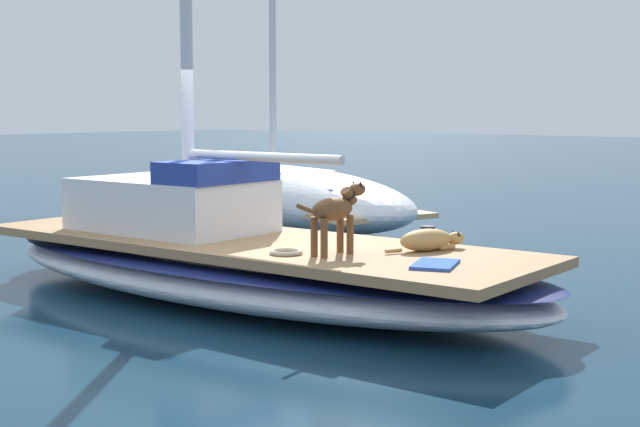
% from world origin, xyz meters
% --- Properties ---
extents(ground_plane, '(120.00, 120.00, 0.00)m').
position_xyz_m(ground_plane, '(0.00, 0.00, 0.00)').
color(ground_plane, '#143347').
extents(sailboat_main, '(2.71, 7.30, 0.66)m').
position_xyz_m(sailboat_main, '(0.00, 0.00, 0.34)').
color(sailboat_main, white).
rests_on(sailboat_main, ground).
extents(cabin_house, '(1.46, 2.26, 0.84)m').
position_xyz_m(cabin_house, '(-0.03, 1.12, 1.01)').
color(cabin_house, silver).
rests_on(cabin_house, sailboat_main).
extents(dog_tan, '(0.91, 0.47, 0.22)m').
position_xyz_m(dog_tan, '(0.53, -1.96, 0.77)').
color(dog_tan, tan).
rests_on(dog_tan, sailboat_main).
extents(dog_brown, '(0.94, 0.27, 0.70)m').
position_xyz_m(dog_brown, '(-0.24, -1.39, 1.08)').
color(dog_brown, brown).
rests_on(dog_brown, sailboat_main).
extents(deck_winch, '(0.16, 0.16, 0.21)m').
position_xyz_m(deck_winch, '(0.77, -1.80, 0.76)').
color(deck_winch, '#B7B7BC').
rests_on(deck_winch, sailboat_main).
extents(coiled_rope, '(0.32, 0.32, 0.04)m').
position_xyz_m(coiled_rope, '(-0.54, -1.01, 0.68)').
color(coiled_rope, beige).
rests_on(coiled_rope, sailboat_main).
extents(deck_towel, '(0.65, 0.53, 0.03)m').
position_xyz_m(deck_towel, '(-0.20, -2.49, 0.68)').
color(deck_towel, blue).
rests_on(deck_towel, sailboat_main).
extents(moored_boat_starboard_side, '(4.18, 6.85, 6.71)m').
position_xyz_m(moored_boat_starboard_side, '(4.83, 3.52, 0.56)').
color(moored_boat_starboard_side, white).
rests_on(moored_boat_starboard_side, ground).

